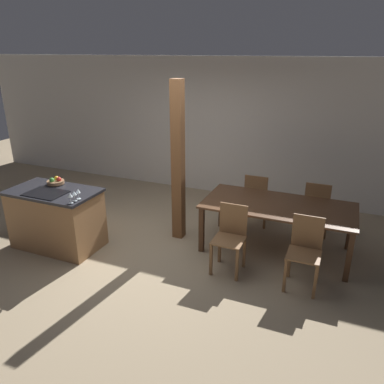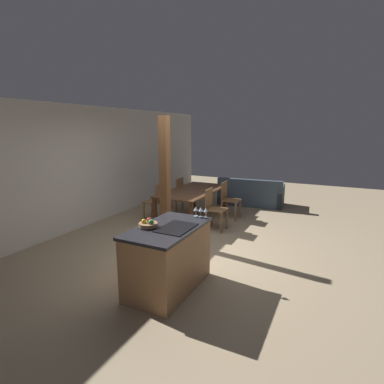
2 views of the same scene
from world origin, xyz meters
name	(u,v)px [view 1 (image 1 of 2)]	position (x,y,z in m)	size (l,w,h in m)	color
ground_plane	(150,250)	(0.00, 0.00, 0.00)	(16.00, 16.00, 0.00)	#9E896B
wall_back	(213,127)	(0.00, 2.75, 1.35)	(11.20, 0.08, 2.70)	silver
kitchen_island	(57,218)	(-1.34, -0.40, 0.45)	(1.31, 0.76, 0.91)	#9E7047
fruit_bowl	(56,181)	(-1.48, -0.17, 0.95)	(0.25, 0.25, 0.11)	#99704C
wine_glass_near	(70,195)	(-0.76, -0.70, 1.02)	(0.07, 0.07, 0.15)	silver
wine_glass_middle	(74,193)	(-0.76, -0.62, 1.02)	(0.07, 0.07, 0.15)	silver
wine_glass_far	(78,191)	(-0.76, -0.54, 1.02)	(0.07, 0.07, 0.15)	silver
dining_table	(278,210)	(1.72, 0.73, 0.66)	(2.13, 1.04, 0.73)	#51331E
dining_chair_near_left	(230,237)	(1.24, -0.02, 0.49)	(0.40, 0.40, 0.91)	brown
dining_chair_near_right	(305,251)	(2.20, -0.02, 0.49)	(0.40, 0.40, 0.91)	brown
dining_chair_far_left	(257,198)	(1.24, 1.48, 0.49)	(0.40, 0.40, 0.91)	brown
dining_chair_far_right	(317,207)	(2.20, 1.48, 0.49)	(0.40, 0.40, 0.91)	brown
timber_post	(178,163)	(0.21, 0.59, 1.22)	(0.16, 0.16, 2.43)	brown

